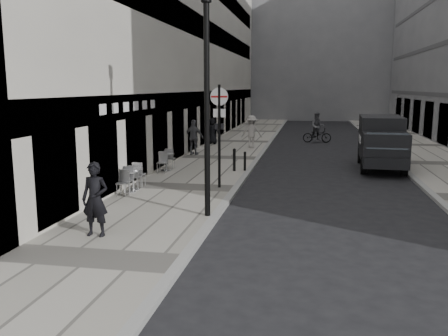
# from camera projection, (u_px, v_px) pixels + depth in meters

# --- Properties ---
(ground) EXTENTS (120.00, 120.00, 0.00)m
(ground) POSITION_uv_depth(u_px,v_px,m) (132.00, 333.00, 7.48)
(ground) COLOR black
(ground) RESTS_ON ground
(sidewalk) EXTENTS (4.00, 60.00, 0.12)m
(sidewalk) POSITION_uv_depth(u_px,v_px,m) (220.00, 158.00, 25.28)
(sidewalk) COLOR #A9A499
(sidewalk) RESTS_ON ground
(far_sidewalk) EXTENTS (4.00, 60.00, 0.12)m
(far_sidewalk) POSITION_uv_depth(u_px,v_px,m) (439.00, 164.00, 23.34)
(far_sidewalk) COLOR #A9A499
(far_sidewalk) RESTS_ON ground
(building_left) EXTENTS (4.00, 45.00, 18.00)m
(building_left) POSITION_uv_depth(u_px,v_px,m) (178.00, 6.00, 30.77)
(building_left) COLOR beige
(building_left) RESTS_ON ground
(building_far) EXTENTS (24.00, 16.00, 22.00)m
(building_far) POSITION_uv_depth(u_px,v_px,m) (303.00, 29.00, 59.65)
(building_far) COLOR gray
(building_far) RESTS_ON ground
(walking_man) EXTENTS (0.69, 0.46, 1.88)m
(walking_man) POSITION_uv_depth(u_px,v_px,m) (95.00, 199.00, 11.81)
(walking_man) COLOR black
(walking_man) RESTS_ON sidewalk
(sign_post) EXTENTS (0.65, 0.11, 3.79)m
(sign_post) POSITION_uv_depth(u_px,v_px,m) (219.00, 122.00, 17.30)
(sign_post) COLOR black
(sign_post) RESTS_ON sidewalk
(lamppost) EXTENTS (0.28, 0.28, 6.32)m
(lamppost) POSITION_uv_depth(u_px,v_px,m) (207.00, 94.00, 13.24)
(lamppost) COLOR black
(lamppost) RESTS_ON sidewalk
(bollard_near) EXTENTS (0.13, 0.13, 0.94)m
(bollard_near) POSITION_uv_depth(u_px,v_px,m) (234.00, 161.00, 21.06)
(bollard_near) COLOR black
(bollard_near) RESTS_ON sidewalk
(bollard_far) EXTENTS (0.11, 0.11, 0.80)m
(bollard_far) POSITION_uv_depth(u_px,v_px,m) (245.00, 162.00, 21.17)
(bollard_far) COLOR black
(bollard_far) RESTS_ON sidewalk
(panel_van) EXTENTS (2.19, 5.27, 2.43)m
(panel_van) POSITION_uv_depth(u_px,v_px,m) (382.00, 140.00, 22.30)
(panel_van) COLOR black
(panel_van) RESTS_ON ground
(cyclist) EXTENTS (1.98, 0.81, 2.09)m
(cyclist) POSITION_uv_depth(u_px,v_px,m) (317.00, 131.00, 32.81)
(cyclist) COLOR black
(cyclist) RESTS_ON ground
(pedestrian_a) EXTENTS (1.21, 0.73, 1.93)m
(pedestrian_a) POSITION_uv_depth(u_px,v_px,m) (194.00, 137.00, 26.05)
(pedestrian_a) COLOR #545559
(pedestrian_a) RESTS_ON sidewalk
(pedestrian_b) EXTENTS (1.31, 0.79, 1.98)m
(pedestrian_b) POSITION_uv_depth(u_px,v_px,m) (252.00, 132.00, 29.03)
(pedestrian_b) COLOR #A9A39C
(pedestrian_b) RESTS_ON sidewalk
(pedestrian_c) EXTENTS (0.86, 0.59, 1.69)m
(pedestrian_c) POSITION_uv_depth(u_px,v_px,m) (212.00, 131.00, 30.93)
(pedestrian_c) COLOR black
(pedestrian_c) RESTS_ON sidewalk
(cafe_table_near) EXTENTS (0.73, 1.64, 0.93)m
(cafe_table_near) POSITION_uv_depth(u_px,v_px,m) (133.00, 177.00, 17.19)
(cafe_table_near) COLOR silver
(cafe_table_near) RESTS_ON sidewalk
(cafe_table_mid) EXTENTS (0.69, 1.55, 0.89)m
(cafe_table_mid) POSITION_uv_depth(u_px,v_px,m) (129.00, 180.00, 16.81)
(cafe_table_mid) COLOR #ADADB0
(cafe_table_mid) RESTS_ON sidewalk
(cafe_table_far) EXTENTS (0.72, 1.63, 0.93)m
(cafe_table_far) POSITION_uv_depth(u_px,v_px,m) (166.00, 160.00, 21.12)
(cafe_table_far) COLOR silver
(cafe_table_far) RESTS_ON sidewalk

